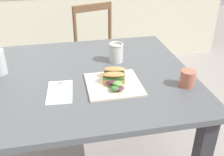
{
  "coord_description": "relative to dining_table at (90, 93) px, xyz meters",
  "views": [
    {
      "loc": [
        -0.03,
        -1.36,
        1.42
      ],
      "look_at": [
        0.21,
        -0.19,
        0.76
      ],
      "focal_mm": 42.72,
      "sensor_mm": 36.0,
      "label": 1
    }
  ],
  "objects": [
    {
      "name": "sandwich_half_front",
      "position": [
        0.11,
        -0.13,
        0.16
      ],
      "size": [
        0.12,
        0.07,
        0.06
      ],
      "color": "tan",
      "rests_on": "plate_lunch"
    },
    {
      "name": "dining_table",
      "position": [
        0.0,
        0.0,
        0.0
      ],
      "size": [
        1.11,
        1.0,
        0.74
      ],
      "color": "#51565B",
      "rests_on": "ground"
    },
    {
      "name": "salad_mixed_greens",
      "position": [
        0.11,
        -0.19,
        0.15
      ],
      "size": [
        0.09,
        0.1,
        0.04
      ],
      "color": "#518438",
      "rests_on": "plate_lunch"
    },
    {
      "name": "cup_extra_side",
      "position": [
        0.47,
        -0.22,
        0.17
      ],
      "size": [
        0.07,
        0.07,
        0.08
      ],
      "primitive_type": "cylinder",
      "color": "#B2664C",
      "rests_on": "dining_table"
    },
    {
      "name": "napkin_folded",
      "position": [
        -0.16,
        -0.16,
        0.13
      ],
      "size": [
        0.14,
        0.22,
        0.0
      ],
      "primitive_type": "cube",
      "rotation": [
        0.0,
        0.0,
        -0.08
      ],
      "color": "white",
      "rests_on": "dining_table"
    },
    {
      "name": "mason_jar_iced_tea",
      "position": [
        0.18,
        0.13,
        0.17
      ],
      "size": [
        0.09,
        0.09,
        0.11
      ],
      "color": "gold",
      "rests_on": "dining_table"
    },
    {
      "name": "chair_wooden_far",
      "position": [
        0.2,
        0.9,
        -0.17
      ],
      "size": [
        0.49,
        0.49,
        0.87
      ],
      "color": "brown",
      "rests_on": "ground"
    },
    {
      "name": "sandwich_half_back",
      "position": [
        0.13,
        -0.07,
        0.16
      ],
      "size": [
        0.12,
        0.07,
        0.06
      ],
      "color": "tan",
      "rests_on": "plate_lunch"
    },
    {
      "name": "fork_on_napkin",
      "position": [
        -0.16,
        -0.14,
        0.13
      ],
      "size": [
        0.03,
        0.19,
        0.0
      ],
      "color": "silver",
      "rests_on": "napkin_folded"
    },
    {
      "name": "plate_lunch",
      "position": [
        0.11,
        -0.14,
        0.13
      ],
      "size": [
        0.27,
        0.27,
        0.01
      ],
      "primitive_type": "cube",
      "color": "beige",
      "rests_on": "dining_table"
    }
  ]
}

